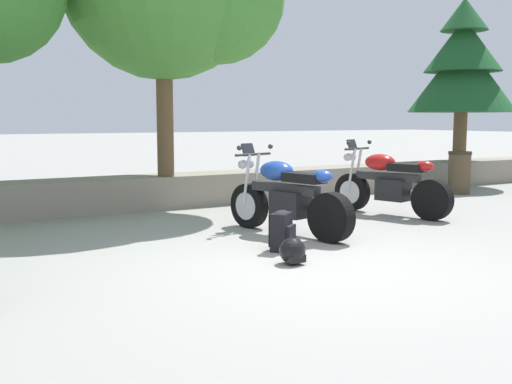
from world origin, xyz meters
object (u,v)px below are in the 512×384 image
motorcycle_red_far_right (389,184)px  rider_backpack (282,230)px  trash_bin (459,173)px  pine_tree_far_right (463,65)px  motorcycle_blue_centre (286,198)px  rider_helmet (293,251)px

motorcycle_red_far_right → rider_backpack: bearing=-154.7°
rider_backpack → trash_bin: (5.99, 2.71, 0.19)m
rider_backpack → trash_bin: size_ratio=0.55×
pine_tree_far_right → trash_bin: bearing=-138.0°
trash_bin → motorcycle_blue_centre: bearing=-160.7°
motorcycle_blue_centre → pine_tree_far_right: bearing=24.1°
motorcycle_blue_centre → rider_backpack: size_ratio=4.32×
motorcycle_blue_centre → trash_bin: motorcycle_blue_centre is taller
rider_backpack → pine_tree_far_right: pine_tree_far_right is taller
rider_backpack → rider_helmet: rider_backpack is taller
motorcycle_red_far_right → rider_helmet: 3.70m
pine_tree_far_right → trash_bin: 2.77m
rider_helmet → pine_tree_far_right: bearing=30.5°
motorcycle_blue_centre → motorcycle_red_far_right: (2.28, 0.54, 0.00)m
trash_bin → rider_helmet: bearing=-152.0°
rider_backpack → trash_bin: 6.58m
motorcycle_red_far_right → rider_helmet: (-3.12, -1.97, -0.35)m
rider_backpack → rider_helmet: size_ratio=1.68×
rider_backpack → pine_tree_far_right: bearing=27.7°
trash_bin → pine_tree_far_right: bearing=42.0°
motorcycle_blue_centre → pine_tree_far_right: 7.54m
motorcycle_blue_centre → rider_backpack: (-0.58, -0.81, -0.24)m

